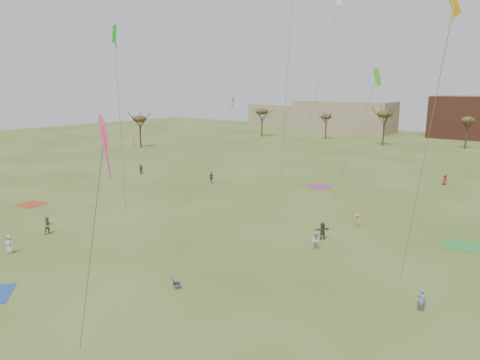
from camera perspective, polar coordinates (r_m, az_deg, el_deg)
The scene contains 18 objects.
ground at distance 37.52m, azimuth -11.38°, elevation -11.35°, with size 260.00×260.00×0.00m, color #3E581B.
flyer_near_left at distance 44.92m, azimuth -27.84°, elevation -7.41°, with size 0.83×0.54×1.71m, color #BDBDBD.
spectator_fore_b at distance 48.86m, azimuth -23.70°, elevation -5.43°, with size 0.89×0.70×1.84m, color #7E6950.
spectator_fore_c at distance 44.08m, azimuth 10.68°, elevation -6.50°, with size 1.62×0.52×1.75m, color brown.
flyer_mid_b at distance 48.64m, azimuth 15.00°, elevation -5.07°, with size 0.98×0.56×1.52m, color gold.
flyer_mid_c at distance 32.64m, azimuth 22.53°, elevation -14.25°, with size 0.58×0.38×1.60m, color #647EA7.
spectator_mid_d at distance 68.24m, azimuth -3.77°, elevation 0.33°, with size 1.04×0.43×1.78m, color #933D76.
spectator_mid_e at distance 41.34m, azimuth 9.86°, elevation -7.80°, with size 0.81×0.63×1.66m, color silver.
flyer_far_a at distance 77.37m, azimuth -12.76°, elevation 1.42°, with size 1.54×0.49×1.67m, color #28793E.
flyer_far_b at distance 73.81m, azimuth 25.10°, elevation 0.04°, with size 0.79×0.52×1.62m, color #B21E31.
blanket_red at distance 61.96m, azimuth -25.46°, elevation -2.89°, with size 3.08×3.08×0.03m, color #AD3B22.
blanket_plum at distance 66.83m, azimuth 10.32°, elevation -0.87°, with size 3.14×3.14×0.03m, color #9A2F85.
blanket_olive at distance 46.86m, azimuth 26.95°, elevation -7.64°, with size 3.11×3.11×0.03m, color #348F3D.
camp_chair_center at distance 33.85m, azimuth -8.26°, elevation -13.43°, with size 0.72×0.73×0.87m.
kites_aloft at distance 58.87m, azimuth 8.61°, elevation 19.96°, with size 61.94×59.96×27.84m.
tree_line at distance 105.92m, azimuth 21.39°, elevation 7.12°, with size 117.44×49.32×8.91m.
building_tan at distance 150.77m, azimuth 13.34°, elevation 8.06°, with size 32.00×14.00×10.00m, color #937F60.
building_tan_west at distance 171.16m, azimuth 5.01°, elevation 8.45°, with size 20.00×12.00×8.00m, color #937F60.
Camera 1 is at (26.17, -22.45, 14.78)m, focal length 32.79 mm.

